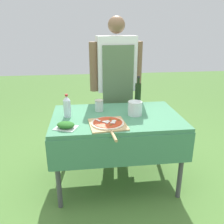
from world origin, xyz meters
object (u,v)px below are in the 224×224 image
(water_bottle, at_px, (67,106))
(mixing_tub, at_px, (135,108))
(pizza_on_peel, at_px, (108,124))
(prep_table, at_px, (116,124))
(oil_bottle, at_px, (138,93))
(herb_container, at_px, (66,125))
(person_cook, at_px, (116,78))
(sauce_jar, at_px, (99,106))

(water_bottle, xyz_separation_m, mixing_tub, (0.65, -0.03, -0.04))
(pizza_on_peel, bearing_deg, water_bottle, 139.12)
(prep_table, height_order, pizza_on_peel, pizza_on_peel)
(oil_bottle, bearing_deg, mixing_tub, -107.14)
(prep_table, relative_size, herb_container, 5.64)
(water_bottle, bearing_deg, person_cook, 47.16)
(water_bottle, distance_m, sauce_jar, 0.34)
(person_cook, bearing_deg, mixing_tub, 93.40)
(oil_bottle, relative_size, mixing_tub, 2.26)
(pizza_on_peel, xyz_separation_m, oil_bottle, (0.39, 0.56, 0.11))
(person_cook, height_order, pizza_on_peel, person_cook)
(water_bottle, xyz_separation_m, herb_container, (-0.00, -0.27, -0.08))
(oil_bottle, xyz_separation_m, herb_container, (-0.75, -0.58, -0.10))
(oil_bottle, relative_size, water_bottle, 1.39)
(pizza_on_peel, height_order, sauce_jar, sauce_jar)
(prep_table, distance_m, pizza_on_peel, 0.27)
(pizza_on_peel, relative_size, sauce_jar, 4.30)
(sauce_jar, bearing_deg, pizza_on_peel, -82.78)
(oil_bottle, bearing_deg, water_bottle, -157.75)
(prep_table, relative_size, water_bottle, 5.59)
(mixing_tub, distance_m, sauce_jar, 0.37)
(person_cook, relative_size, mixing_tub, 12.10)
(person_cook, bearing_deg, pizza_on_peel, 71.90)
(person_cook, xyz_separation_m, oil_bottle, (0.20, -0.28, -0.12))
(sauce_jar, bearing_deg, prep_table, -45.72)
(oil_bottle, bearing_deg, sauce_jar, -157.93)
(mixing_tub, height_order, sauce_jar, mixing_tub)
(prep_table, height_order, oil_bottle, oil_bottle)
(mixing_tub, bearing_deg, sauce_jar, 154.51)
(prep_table, height_order, water_bottle, water_bottle)
(oil_bottle, bearing_deg, person_cook, 125.46)
(person_cook, relative_size, sauce_jar, 14.34)
(prep_table, bearing_deg, oil_bottle, 49.78)
(herb_container, bearing_deg, pizza_on_peel, 2.38)
(prep_table, relative_size, pizza_on_peel, 2.51)
(pizza_on_peel, bearing_deg, oil_bottle, 49.92)
(mixing_tub, bearing_deg, person_cook, 98.93)
(pizza_on_peel, relative_size, water_bottle, 2.23)
(oil_bottle, distance_m, sauce_jar, 0.48)
(herb_container, xyz_separation_m, mixing_tub, (0.65, 0.24, 0.04))
(herb_container, height_order, sauce_jar, sauce_jar)
(prep_table, height_order, sauce_jar, sauce_jar)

